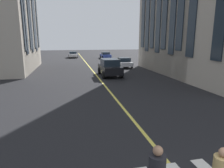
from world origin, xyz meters
name	(u,v)px	position (x,y,z in m)	size (l,w,h in m)	color
lane_centre_line	(97,76)	(20.00, 0.00, 0.00)	(80.00, 0.16, 0.01)	#D8C64C
car_blue_near	(105,55)	(41.19, -4.90, 0.70)	(4.40, 1.95, 1.37)	navy
car_black_mid	(110,67)	(19.77, -1.43, 0.97)	(4.70, 2.14, 1.88)	black
car_silver_parked_a	(73,54)	(44.60, 1.96, 0.70)	(4.40, 1.95, 1.37)	#B7BABF
car_white_far	(124,62)	(26.39, -4.90, 0.70)	(3.90, 1.89, 1.40)	silver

